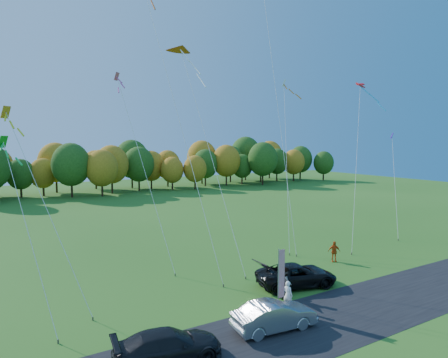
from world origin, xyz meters
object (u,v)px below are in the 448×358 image
black_suv (297,275)px  feather_flag (281,273)px  silver_sedan (274,316)px  person_east (334,252)px

black_suv → feather_flag: bearing=141.4°
black_suv → silver_sedan: black_suv is taller
black_suv → silver_sedan: bearing=143.4°
black_suv → person_east: bearing=-52.8°
person_east → feather_flag: 11.24m
feather_flag → silver_sedan: bearing=-137.3°
silver_sedan → feather_flag: 2.72m
black_suv → silver_sedan: size_ratio=1.21×
silver_sedan → person_east: person_east is taller
silver_sedan → person_east: (11.50, 6.76, 0.10)m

